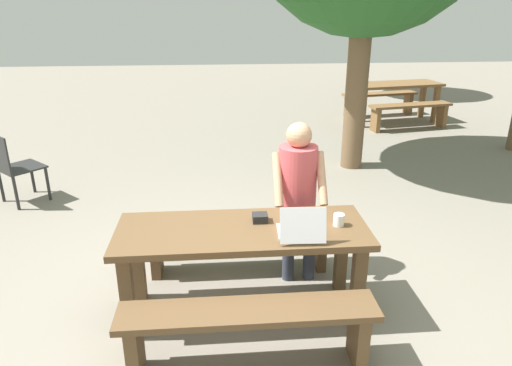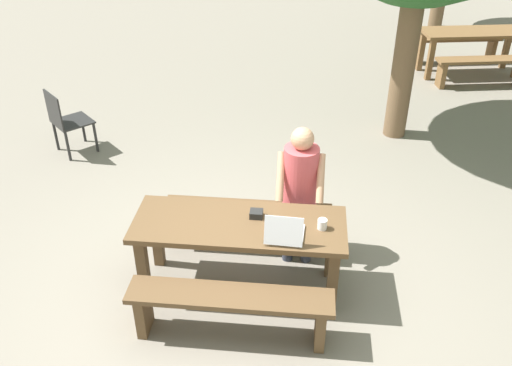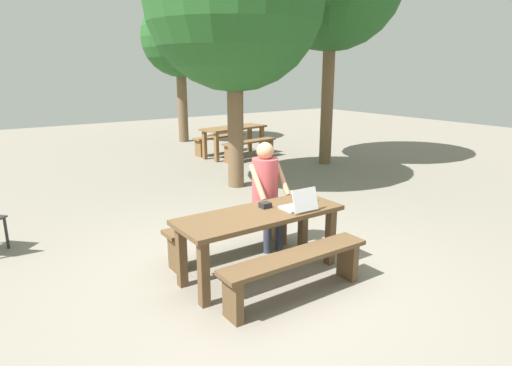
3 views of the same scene
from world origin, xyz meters
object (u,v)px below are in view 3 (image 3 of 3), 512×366
(person_seated, at_px, (266,187))
(tree_left, at_px, (180,39))
(coffee_mug, at_px, (311,198))
(tree_rear, at_px, (234,0))
(picnic_table_mid, at_px, (234,132))
(picnic_table_front, at_px, (260,223))
(small_pouch, at_px, (265,205))
(laptop, at_px, (300,204))

(person_seated, distance_m, tree_left, 8.91)
(coffee_mug, relative_size, tree_rear, 0.02)
(picnic_table_mid, relative_size, tree_left, 0.44)
(tree_rear, bearing_deg, picnic_table_front, -118.12)
(small_pouch, relative_size, tree_left, 0.03)
(picnic_table_mid, distance_m, tree_rear, 4.02)
(person_seated, bearing_deg, picnic_table_front, -131.06)
(small_pouch, bearing_deg, tree_rear, 63.07)
(small_pouch, height_order, tree_left, tree_left)
(small_pouch, xyz_separation_m, person_seated, (0.36, 0.47, 0.04))
(picnic_table_front, relative_size, picnic_table_mid, 1.00)
(coffee_mug, distance_m, picnic_table_mid, 6.40)
(picnic_table_front, xyz_separation_m, laptop, (0.40, -0.18, 0.18))
(small_pouch, xyz_separation_m, tree_left, (3.12, 8.64, 2.29))
(coffee_mug, bearing_deg, picnic_table_mid, 66.10)
(picnic_table_front, xyz_separation_m, small_pouch, (0.14, 0.10, 0.15))
(laptop, height_order, picnic_table_mid, laptop)
(small_pouch, xyz_separation_m, tree_rear, (1.62, 3.19, 2.60))
(laptop, distance_m, small_pouch, 0.38)
(person_seated, height_order, tree_left, tree_left)
(person_seated, bearing_deg, tree_rear, 65.14)
(person_seated, bearing_deg, coffee_mug, -70.94)
(picnic_table_front, relative_size, tree_left, 0.44)
(tree_left, distance_m, tree_rear, 5.66)
(laptop, height_order, small_pouch, laptop)
(small_pouch, height_order, person_seated, person_seated)
(picnic_table_front, height_order, small_pouch, small_pouch)
(picnic_table_front, relative_size, tree_rear, 0.37)
(person_seated, height_order, picnic_table_mid, person_seated)
(tree_rear, bearing_deg, picnic_table_mid, 58.84)
(coffee_mug, distance_m, person_seated, 0.62)
(coffee_mug, distance_m, tree_left, 9.40)
(laptop, height_order, coffee_mug, laptop)
(laptop, bearing_deg, picnic_table_mid, -113.01)
(person_seated, xyz_separation_m, tree_left, (2.76, 8.17, 2.25))
(picnic_table_front, xyz_separation_m, coffee_mug, (0.70, -0.01, 0.16))
(picnic_table_mid, height_order, tree_rear, tree_rear)
(laptop, xyz_separation_m, small_pouch, (-0.26, 0.28, -0.03))
(laptop, relative_size, person_seated, 0.25)
(person_seated, bearing_deg, picnic_table_mid, 62.01)
(laptop, distance_m, person_seated, 0.76)
(coffee_mug, relative_size, picnic_table_mid, 0.05)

